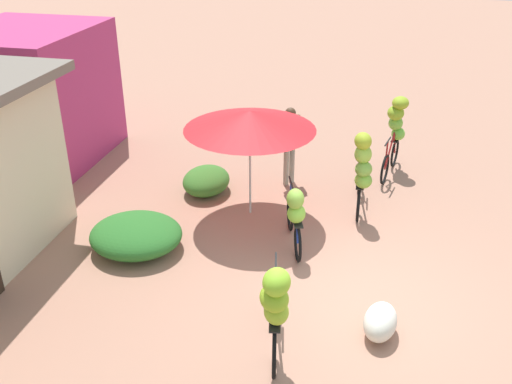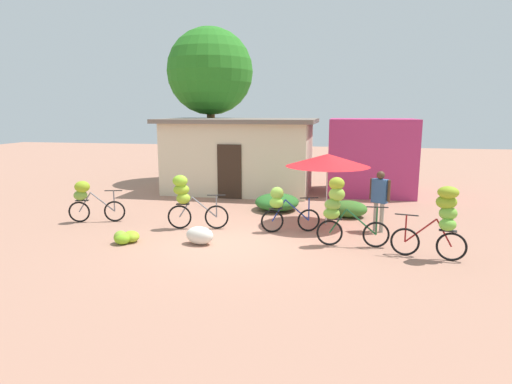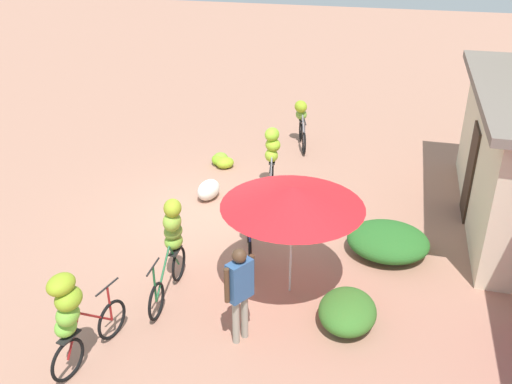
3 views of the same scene
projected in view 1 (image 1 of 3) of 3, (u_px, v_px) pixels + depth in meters
name	position (u px, v px, depth m)	size (l,w,h in m)	color
ground_plane	(355.00, 295.00, 8.60)	(60.00, 60.00, 0.00)	#A87661
shop_pink	(31.00, 96.00, 12.55)	(3.20, 2.80, 2.90)	#B43169
hedge_bush_front_left	(136.00, 235.00, 9.63)	(1.43, 1.56, 0.53)	#2A6A27
hedge_bush_front_right	(206.00, 181.00, 11.51)	(1.14, 0.92, 0.50)	#397329
market_umbrella	(250.00, 120.00, 10.03)	(2.35, 2.35, 2.02)	beige
bicycle_near_pile	(275.00, 304.00, 6.98)	(1.66, 0.49, 1.49)	black
bicycle_center_loaded	(295.00, 214.00, 9.37)	(1.54, 0.52, 1.22)	black
bicycle_by_shop	(362.00, 168.00, 10.35)	(1.71, 0.44, 1.66)	black
bicycle_rightmost	(396.00, 127.00, 12.12)	(1.57, 0.46, 1.63)	black
produce_sack	(380.00, 322.00, 7.72)	(0.70, 0.44, 0.44)	silver
person_vendor	(290.00, 138.00, 11.53)	(0.51, 0.38, 1.64)	gray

